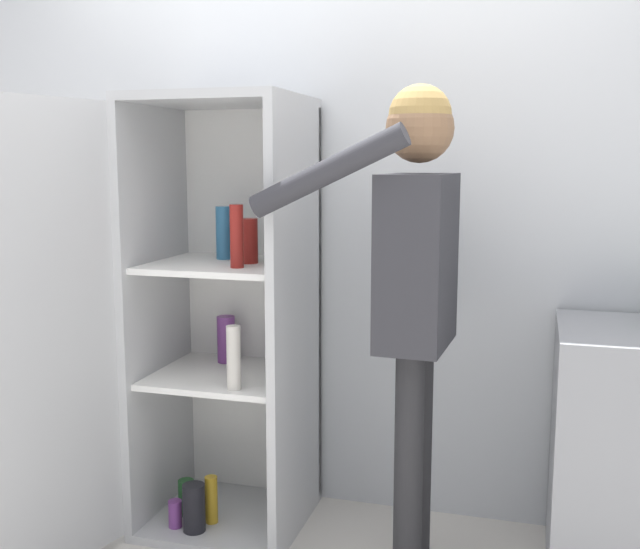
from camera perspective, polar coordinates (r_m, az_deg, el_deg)
name	(u,v)px	position (r m, az deg, el deg)	size (l,w,h in m)	color
wall_back	(337,213)	(3.19, 1.31, 4.70)	(7.00, 0.06, 2.55)	silver
refrigerator	(192,322)	(3.01, -9.72, -3.59)	(0.86, 1.21, 1.75)	#B7BABC
person	(415,264)	(2.63, 7.22, 0.82)	(0.66, 0.53, 1.75)	#262628
counter	(636,457)	(2.94, 22.92, -12.66)	(0.57, 0.60, 0.92)	gray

